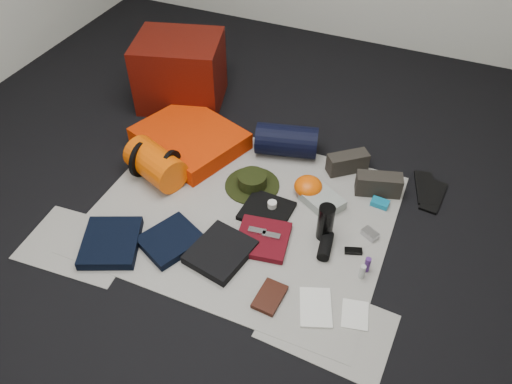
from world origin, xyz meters
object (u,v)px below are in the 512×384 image
at_px(navy_duffel, 287,141).
at_px(paperback_book, 270,297).
at_px(water_bottle, 326,222).
at_px(compact_camera, 370,234).
at_px(red_cabinet, 180,71).
at_px(stuff_sack, 155,164).
at_px(sleeping_pad, 190,138).

xyz_separation_m(navy_duffel, paperback_book, (0.31, -1.05, -0.09)).
height_order(water_bottle, compact_camera, water_bottle).
distance_m(red_cabinet, compact_camera, 1.74).
distance_m(red_cabinet, navy_duffel, 0.94).
distance_m(stuff_sack, paperback_book, 1.09).
relative_size(navy_duffel, water_bottle, 1.76).
bearing_deg(paperback_book, navy_duffel, 110.68).
distance_m(stuff_sack, navy_duffel, 0.82).
distance_m(navy_duffel, water_bottle, 0.72).
relative_size(red_cabinet, stuff_sack, 1.58).
distance_m(stuff_sack, compact_camera, 1.29).
distance_m(sleeping_pad, water_bottle, 1.10).
height_order(sleeping_pad, navy_duffel, navy_duffel).
bearing_deg(red_cabinet, navy_duffel, -33.14).
height_order(stuff_sack, water_bottle, water_bottle).
height_order(navy_duffel, compact_camera, navy_duffel).
relative_size(red_cabinet, compact_camera, 6.42).
relative_size(stuff_sack, navy_duffel, 0.94).
height_order(water_bottle, paperback_book, water_bottle).
relative_size(sleeping_pad, compact_camera, 7.11).
bearing_deg(water_bottle, red_cabinet, 147.40).
xyz_separation_m(red_cabinet, compact_camera, (1.55, -0.75, -0.21)).
height_order(red_cabinet, navy_duffel, red_cabinet).
bearing_deg(water_bottle, compact_camera, 23.08).
bearing_deg(water_bottle, navy_duffel, 126.96).
bearing_deg(sleeping_pad, paperback_book, -44.11).
xyz_separation_m(stuff_sack, water_bottle, (1.06, -0.05, 0.00)).
bearing_deg(water_bottle, sleeping_pad, 158.56).
distance_m(sleeping_pad, stuff_sack, 0.35).
xyz_separation_m(navy_duffel, water_bottle, (0.43, -0.57, 0.01)).
distance_m(red_cabinet, stuff_sack, 0.84).
bearing_deg(paperback_book, red_cabinet, 136.43).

